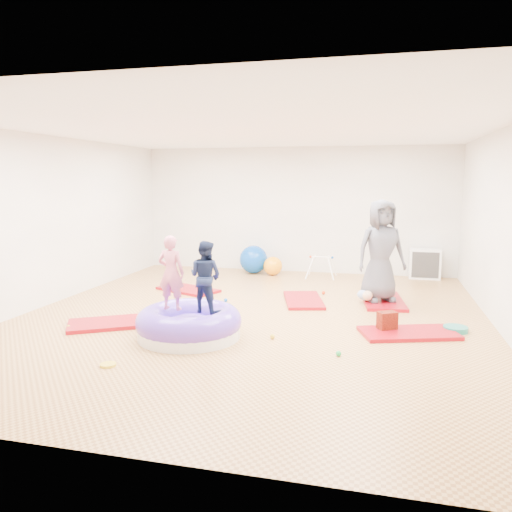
# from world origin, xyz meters

# --- Properties ---
(room) EXTENTS (7.01, 8.01, 2.81)m
(room) POSITION_xyz_m (0.00, 0.00, 1.40)
(room) COLOR tan
(room) RESTS_ON ground
(gym_mat_front_left) EXTENTS (1.47, 1.24, 0.06)m
(gym_mat_front_left) POSITION_xyz_m (-1.80, -0.87, 0.03)
(gym_mat_front_left) COLOR #A00F18
(gym_mat_front_left) RESTS_ON ground
(gym_mat_mid_left) EXTENTS (1.30, 1.00, 0.05)m
(gym_mat_mid_left) POSITION_xyz_m (-1.62, 1.48, 0.02)
(gym_mat_mid_left) COLOR #A00F18
(gym_mat_mid_left) RESTS_ON ground
(gym_mat_center_back) EXTENTS (0.90, 1.33, 0.05)m
(gym_mat_center_back) POSITION_xyz_m (0.62, 1.17, 0.03)
(gym_mat_center_back) COLOR #A00F18
(gym_mat_center_back) RESTS_ON ground
(gym_mat_right) EXTENTS (1.40, 1.00, 0.05)m
(gym_mat_right) POSITION_xyz_m (2.29, -0.35, 0.03)
(gym_mat_right) COLOR #A00F18
(gym_mat_right) RESTS_ON ground
(gym_mat_rear_right) EXTENTS (0.80, 1.37, 0.05)m
(gym_mat_rear_right) POSITION_xyz_m (1.96, 1.44, 0.03)
(gym_mat_rear_right) COLOR #A00F18
(gym_mat_rear_right) RESTS_ON ground
(inflatable_cushion) EXTENTS (1.40, 1.40, 0.44)m
(inflatable_cushion) POSITION_xyz_m (-0.56, -1.14, 0.17)
(inflatable_cushion) COLOR silver
(inflatable_cushion) RESTS_ON ground
(child_pink) EXTENTS (0.37, 0.25, 1.00)m
(child_pink) POSITION_xyz_m (-0.81, -1.12, 0.91)
(child_pink) COLOR #DA6B82
(child_pink) RESTS_ON inflatable_cushion
(child_navy) EXTENTS (0.54, 0.46, 0.94)m
(child_navy) POSITION_xyz_m (-0.33, -1.12, 0.88)
(child_navy) COLOR #121B3A
(child_navy) RESTS_ON inflatable_cushion
(adult_caregiver) EXTENTS (0.98, 0.84, 1.70)m
(adult_caregiver) POSITION_xyz_m (1.89, 1.36, 0.91)
(adult_caregiver) COLOR #494A55
(adult_caregiver) RESTS_ON gym_mat_rear_right
(infant) EXTENTS (0.35, 0.36, 0.21)m
(infant) POSITION_xyz_m (1.70, 1.24, 0.16)
(infant) COLOR #89A2D7
(infant) RESTS_ON gym_mat_rear_right
(ball_pit_balls) EXTENTS (3.82, 3.26, 0.07)m
(ball_pit_balls) POSITION_xyz_m (-0.55, -0.16, 0.03)
(ball_pit_balls) COLOR gold
(ball_pit_balls) RESTS_ON ground
(exercise_ball_blue) EXTENTS (0.62, 0.62, 0.62)m
(exercise_ball_blue) POSITION_xyz_m (-0.86, 3.53, 0.31)
(exercise_ball_blue) COLOR #0741AD
(exercise_ball_blue) RESTS_ON ground
(exercise_ball_orange) EXTENTS (0.41, 0.41, 0.41)m
(exercise_ball_orange) POSITION_xyz_m (-0.39, 3.40, 0.21)
(exercise_ball_orange) COLOR orange
(exercise_ball_orange) RESTS_ON ground
(infant_play_gym) EXTENTS (0.62, 0.59, 0.47)m
(infant_play_gym) POSITION_xyz_m (0.68, 3.29, 0.32)
(infant_play_gym) COLOR white
(infant_play_gym) RESTS_ON ground
(cube_shelf) EXTENTS (0.63, 0.31, 0.63)m
(cube_shelf) POSITION_xyz_m (2.81, 3.79, 0.32)
(cube_shelf) COLOR white
(cube_shelf) RESTS_ON ground
(balance_disc) EXTENTS (0.33, 0.33, 0.07)m
(balance_disc) POSITION_xyz_m (2.92, -0.03, 0.04)
(balance_disc) COLOR #1E7E70
(balance_disc) RESTS_ON ground
(backpack) EXTENTS (0.30, 0.26, 0.29)m
(backpack) POSITION_xyz_m (2.00, -0.30, 0.15)
(backpack) COLOR #9F2009
(backpack) RESTS_ON ground
(yellow_toy) EXTENTS (0.18, 0.18, 0.03)m
(yellow_toy) POSITION_xyz_m (-1.06, -2.35, 0.01)
(yellow_toy) COLOR gold
(yellow_toy) RESTS_ON ground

